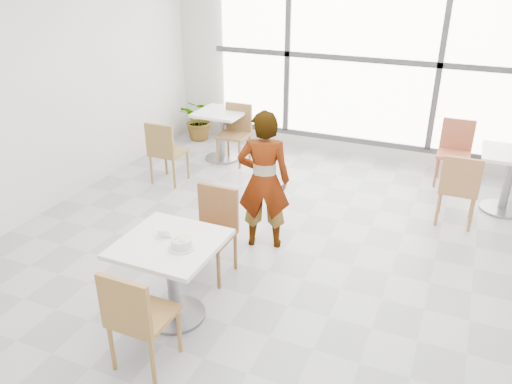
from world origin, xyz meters
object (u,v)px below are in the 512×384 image
at_px(oatmeal_bowl, 181,243).
at_px(coffee_cup, 163,233).
at_px(bg_chair_left_near, 165,149).
at_px(plant_left, 200,120).
at_px(chair_far, 214,226).
at_px(bg_chair_right_far, 455,148).
at_px(bg_chair_right_near, 459,185).
at_px(person, 264,181).
at_px(bg_table_right, 510,174).
at_px(bg_chair_left_far, 236,129).
at_px(chair_near, 136,315).
at_px(main_table, 171,265).
at_px(bg_table_left, 221,128).

xyz_separation_m(oatmeal_bowl, coffee_cup, (-0.23, 0.10, -0.01)).
height_order(bg_chair_left_near, plant_left, bg_chair_left_near).
xyz_separation_m(bg_chair_left_near, plant_left, (-0.47, 1.78, -0.15)).
distance_m(chair_far, bg_chair_right_far, 3.76).
xyz_separation_m(bg_chair_right_near, bg_chair_right_far, (-0.13, 1.28, 0.00)).
relative_size(chair_far, plant_left, 1.25).
distance_m(person, plant_left, 3.59).
bearing_deg(bg_chair_left_near, bg_table_right, -167.12).
bearing_deg(bg_chair_left_near, coffee_cup, 123.02).
height_order(person, bg_chair_left_far, person).
relative_size(bg_chair_left_far, plant_left, 1.25).
bearing_deg(bg_chair_right_far, chair_near, -112.07).
relative_size(chair_far, bg_chair_left_near, 1.00).
relative_size(main_table, oatmeal_bowl, 3.81).
bearing_deg(coffee_cup, bg_chair_left_near, 123.02).
distance_m(main_table, person, 1.46).
bearing_deg(bg_chair_right_far, bg_chair_left_near, -155.72).
bearing_deg(bg_table_right, coffee_cup, -129.47).
bearing_deg(bg_chair_left_far, bg_table_right, -2.69).
xyz_separation_m(bg_table_left, bg_table_right, (3.95, -0.16, 0.00)).
height_order(chair_far, bg_chair_right_far, same).
relative_size(oatmeal_bowl, bg_chair_right_near, 0.24).
bearing_deg(bg_table_left, bg_chair_left_near, -103.27).
height_order(bg_table_right, plant_left, bg_table_right).
relative_size(bg_table_left, bg_chair_right_far, 0.86).
xyz_separation_m(chair_far, plant_left, (-2.06, 3.38, -0.15)).
height_order(bg_chair_left_far, plant_left, bg_chair_left_far).
bearing_deg(person, chair_far, 51.08).
relative_size(person, bg_chair_right_near, 1.72).
xyz_separation_m(coffee_cup, bg_chair_right_far, (2.04, 3.93, -0.28)).
distance_m(person, bg_chair_right_near, 2.26).
bearing_deg(oatmeal_bowl, bg_table_left, 112.61).
relative_size(chair_near, bg_chair_right_far, 1.00).
relative_size(chair_near, oatmeal_bowl, 4.14).
height_order(main_table, person, person).
height_order(bg_chair_left_near, bg_chair_right_far, same).
bearing_deg(chair_near, bg_table_right, -122.55).
relative_size(bg_chair_left_far, bg_chair_right_near, 1.00).
bearing_deg(bg_chair_right_far, main_table, -116.14).
bearing_deg(oatmeal_bowl, coffee_cup, 157.26).
height_order(oatmeal_bowl, coffee_cup, oatmeal_bowl).
relative_size(bg_table_left, bg_chair_left_near, 0.86).
relative_size(bg_chair_right_far, plant_left, 1.25).
bearing_deg(oatmeal_bowl, bg_chair_left_near, 125.77).
bearing_deg(plant_left, chair_far, -58.72).
distance_m(chair_near, bg_chair_left_far, 4.30).
bearing_deg(coffee_cup, oatmeal_bowl, -22.74).
xyz_separation_m(bg_table_right, bg_chair_right_near, (-0.53, -0.64, 0.01)).
relative_size(coffee_cup, bg_table_left, 0.21).
xyz_separation_m(chair_near, bg_chair_right_near, (1.99, 3.32, 0.00)).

